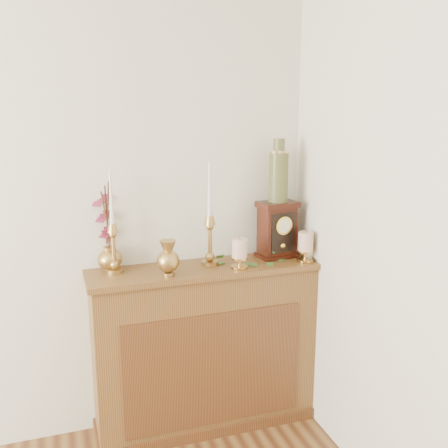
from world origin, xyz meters
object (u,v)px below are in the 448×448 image
object	(u,v)px
candlestick_left	(113,240)
bud_vase	(168,259)
candlestick_center	(210,232)
ginger_jar	(106,229)
ceramic_vase	(278,174)
mantel_clock	(277,230)

from	to	relation	value
candlestick_left	bud_vase	world-z (taller)	candlestick_left
candlestick_center	ginger_jar	distance (m)	0.54
candlestick_left	ginger_jar	xyz separation A→B (m)	(-0.02, 0.08, 0.04)
candlestick_left	ginger_jar	bearing A→B (deg)	106.19
candlestick_center	ginger_jar	xyz separation A→B (m)	(-0.52, 0.11, 0.03)
bud_vase	ceramic_vase	distance (m)	0.76
ginger_jar	mantel_clock	xyz separation A→B (m)	(0.92, -0.09, -0.06)
ginger_jar	ceramic_vase	world-z (taller)	ceramic_vase
candlestick_center	mantel_clock	distance (m)	0.40
mantel_clock	ceramic_vase	distance (m)	0.31
ginger_jar	candlestick_left	bearing A→B (deg)	-73.81
candlestick_center	ceramic_vase	size ratio (longest dim) A/B	1.59
mantel_clock	ceramic_vase	xyz separation A→B (m)	(-0.00, 0.00, 0.31)
candlestick_center	ginger_jar	bearing A→B (deg)	168.07
candlestick_left	ceramic_vase	xyz separation A→B (m)	(0.90, 0.00, 0.30)
mantel_clock	ginger_jar	bearing A→B (deg)	167.37
bud_vase	mantel_clock	bearing A→B (deg)	11.74
candlestick_center	bud_vase	bearing A→B (deg)	-156.18
candlestick_center	bud_vase	xyz separation A→B (m)	(-0.25, -0.11, -0.09)
ceramic_vase	candlestick_left	bearing A→B (deg)	-179.98
mantel_clock	ceramic_vase	world-z (taller)	ceramic_vase
bud_vase	candlestick_center	bearing A→B (deg)	23.82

